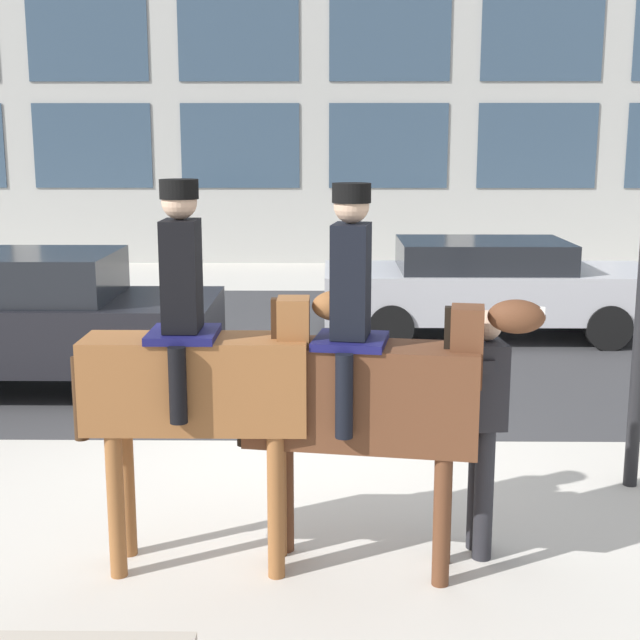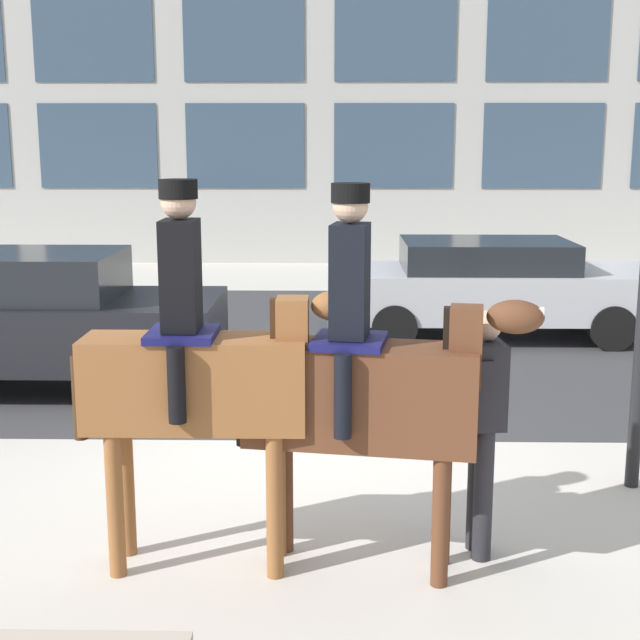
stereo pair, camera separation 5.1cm
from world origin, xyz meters
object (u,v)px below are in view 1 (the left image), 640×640
object	(u,v)px
mounted_horse_companion	(367,383)
street_car_far_lane	(488,286)
street_car_near_lane	(32,319)
pedestrian_bystander	(481,413)
mounted_horse_lead	(201,373)

from	to	relation	value
mounted_horse_companion	street_car_far_lane	distance (m)	7.43
street_car_near_lane	pedestrian_bystander	bearing A→B (deg)	-43.08
mounted_horse_lead	street_car_near_lane	bearing A→B (deg)	120.34
pedestrian_bystander	street_car_far_lane	size ratio (longest dim) A/B	0.36
mounted_horse_companion	street_car_near_lane	size ratio (longest dim) A/B	0.62
pedestrian_bystander	mounted_horse_lead	bearing A→B (deg)	-0.19
mounted_horse_companion	street_car_far_lane	size ratio (longest dim) A/B	0.53
street_car_far_lane	mounted_horse_companion	bearing A→B (deg)	-105.86
mounted_horse_lead	mounted_horse_companion	size ratio (longest dim) A/B	1.01
mounted_horse_lead	mounted_horse_companion	xyz separation A→B (m)	(1.06, -0.02, -0.06)
mounted_horse_lead	street_car_far_lane	xyz separation A→B (m)	(3.08, 7.11, -0.58)
street_car_near_lane	mounted_horse_lead	bearing A→B (deg)	-59.43
mounted_horse_companion	mounted_horse_lead	bearing A→B (deg)	-171.78
mounted_horse_lead	pedestrian_bystander	bearing A→B (deg)	5.67
mounted_horse_lead	mounted_horse_companion	distance (m)	1.06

